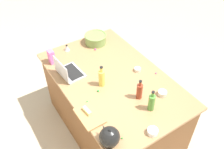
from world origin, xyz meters
name	(u,v)px	position (x,y,z in m)	size (l,w,h in m)	color
ground_plane	(112,127)	(0.00, 0.00, 0.00)	(12.00, 12.00, 0.00)	#B7A88E
island_counter	(112,105)	(0.00, 0.00, 0.45)	(1.75, 1.09, 0.90)	brown
laptop	(68,72)	(0.31, 0.38, 0.95)	(0.33, 0.25, 0.22)	#B7B7BC
mixing_bowl_large	(96,39)	(0.69, -0.19, 0.96)	(0.28, 0.28, 0.12)	#72934C
bottle_soy	(139,91)	(-0.39, -0.07, 0.99)	(0.06, 0.06, 0.23)	maroon
bottle_oil	(102,78)	(-0.03, 0.15, 1.00)	(0.07, 0.07, 0.25)	#DBC64C
bottle_olive	(152,102)	(-0.58, -0.07, 1.00)	(0.06, 0.06, 0.24)	#4C8C38
kettle	(109,137)	(-0.67, 0.46, 0.98)	(0.21, 0.18, 0.20)	black
cutting_board	(89,116)	(-0.33, 0.47, 0.91)	(0.31, 0.20, 0.02)	#AD7F4C
butter_stick_left	(87,111)	(-0.29, 0.47, 0.94)	(0.11, 0.04, 0.04)	#F4E58C
ramekin_small	(162,93)	(-0.50, -0.29, 0.92)	(0.09, 0.09, 0.05)	beige
ramekin_medium	(138,69)	(-0.06, -0.31, 0.92)	(0.08, 0.08, 0.04)	beige
ramekin_wide	(153,131)	(-0.80, 0.10, 0.92)	(0.10, 0.10, 0.05)	white
kitchen_timer	(67,48)	(0.74, 0.19, 0.94)	(0.07, 0.07, 0.08)	#B2B2B7
candy_bag	(51,57)	(0.62, 0.44, 0.99)	(0.09, 0.06, 0.17)	pink
candy_0	(156,73)	(-0.21, -0.45, 0.91)	(0.02, 0.02, 0.02)	#CC3399
candy_1	(152,110)	(-0.60, -0.07, 0.91)	(0.01, 0.01, 0.01)	orange
candy_2	(87,102)	(-0.17, 0.40, 0.91)	(0.02, 0.02, 0.02)	green
candy_3	(98,91)	(-0.10, 0.24, 0.91)	(0.02, 0.02, 0.02)	green
candy_4	(139,91)	(-0.33, -0.12, 0.91)	(0.02, 0.02, 0.02)	green
candy_5	(122,138)	(-0.70, 0.35, 0.91)	(0.02, 0.02, 0.02)	green
candy_6	(49,57)	(0.73, 0.44, 0.91)	(0.02, 0.02, 0.02)	red
candy_7	(95,49)	(0.55, -0.11, 0.91)	(0.02, 0.02, 0.02)	#CC3399
candy_8	(65,73)	(0.36, 0.40, 0.91)	(0.01, 0.01, 0.01)	red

